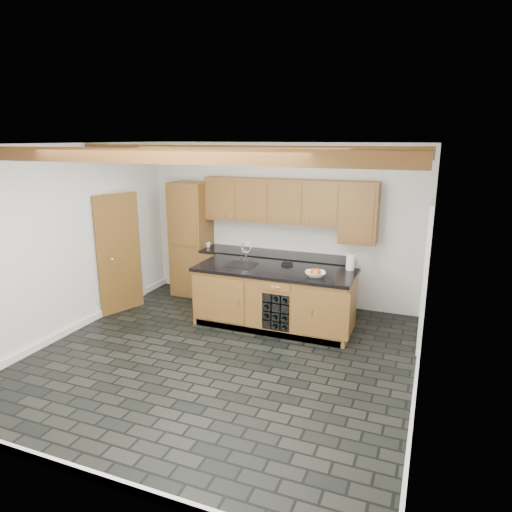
{
  "coord_description": "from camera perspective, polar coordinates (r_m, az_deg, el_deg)",
  "views": [
    {
      "loc": [
        2.5,
        -5.05,
        2.87
      ],
      "look_at": [
        0.19,
        0.8,
        1.24
      ],
      "focal_mm": 32.0,
      "sensor_mm": 36.0,
      "label": 1
    }
  ],
  "objects": [
    {
      "name": "faucet",
      "position": [
        7.21,
        -1.69,
        -0.79
      ],
      "size": [
        0.45,
        0.4,
        0.34
      ],
      "color": "black",
      "rests_on": "island"
    },
    {
      "name": "room_shell",
      "position": [
        6.3,
        -3.23,
        2.2
      ],
      "size": [
        5.01,
        5.0,
        5.0
      ],
      "color": "white",
      "rests_on": "ground"
    },
    {
      "name": "ground",
      "position": [
        6.32,
        -4.36,
        -12.48
      ],
      "size": [
        5.0,
        5.0,
        0.0
      ],
      "primitive_type": "plane",
      "color": "black",
      "rests_on": "ground"
    },
    {
      "name": "fruit_cluster",
      "position": [
        6.62,
        7.42,
        -1.94
      ],
      "size": [
        0.16,
        0.17,
        0.07
      ],
      "color": "red",
      "rests_on": "fruit_bowl"
    },
    {
      "name": "fruit_bowl",
      "position": [
        6.63,
        7.41,
        -2.27
      ],
      "size": [
        0.37,
        0.37,
        0.07
      ],
      "primitive_type": "imported",
      "rotation": [
        0.0,
        0.0,
        0.29
      ],
      "color": "white",
      "rests_on": "island"
    },
    {
      "name": "paper_towel",
      "position": [
        7.03,
        11.7,
        -0.81
      ],
      "size": [
        0.13,
        0.13,
        0.23
      ],
      "primitive_type": "cylinder",
      "color": "white",
      "rests_on": "island"
    },
    {
      "name": "back_cabinetry",
      "position": [
        8.06,
        0.02,
        0.98
      ],
      "size": [
        3.65,
        0.62,
        2.2
      ],
      "color": "brown",
      "rests_on": "ground"
    },
    {
      "name": "kitchen_scale",
      "position": [
        7.2,
        3.91,
        -0.91
      ],
      "size": [
        0.17,
        0.11,
        0.05
      ],
      "rotation": [
        0.0,
        0.0,
        0.07
      ],
      "color": "black",
      "rests_on": "island"
    },
    {
      "name": "island",
      "position": [
        7.12,
        2.32,
        -5.2
      ],
      "size": [
        2.48,
        0.96,
        0.93
      ],
      "color": "brown",
      "rests_on": "ground"
    },
    {
      "name": "mug",
      "position": [
        8.39,
        -5.99,
        1.41
      ],
      "size": [
        0.12,
        0.12,
        0.09
      ],
      "primitive_type": "imported",
      "rotation": [
        0.0,
        0.0,
        0.32
      ],
      "color": "white",
      "rests_on": "back_cabinetry"
    }
  ]
}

